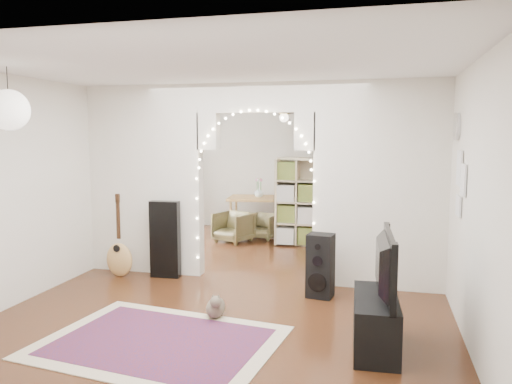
% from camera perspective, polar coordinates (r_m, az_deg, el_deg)
% --- Properties ---
extents(floor, '(7.50, 7.50, 0.00)m').
position_cam_1_polar(floor, '(7.11, -0.01, -9.83)').
color(floor, black).
rests_on(floor, ground).
extents(ceiling, '(5.00, 7.50, 0.02)m').
position_cam_1_polar(ceiling, '(6.85, -0.01, 12.38)').
color(ceiling, white).
rests_on(ceiling, wall_back).
extents(wall_back, '(5.00, 0.02, 2.70)m').
position_cam_1_polar(wall_back, '(10.52, 5.00, 2.98)').
color(wall_back, silver).
rests_on(wall_back, floor).
extents(wall_front, '(5.00, 0.02, 2.70)m').
position_cam_1_polar(wall_front, '(3.38, -15.81, -4.94)').
color(wall_front, silver).
rests_on(wall_front, floor).
extents(wall_left, '(0.02, 7.50, 2.70)m').
position_cam_1_polar(wall_left, '(7.84, -18.02, 1.45)').
color(wall_left, silver).
rests_on(wall_left, floor).
extents(wall_right, '(0.02, 7.50, 2.70)m').
position_cam_1_polar(wall_right, '(6.70, 21.22, 0.49)').
color(wall_right, silver).
rests_on(wall_right, floor).
extents(divider_wall, '(5.00, 0.20, 2.70)m').
position_cam_1_polar(divider_wall, '(6.84, -0.01, 1.69)').
color(divider_wall, silver).
rests_on(divider_wall, floor).
extents(fairy_lights, '(1.64, 0.04, 1.60)m').
position_cam_1_polar(fairy_lights, '(6.71, -0.28, 2.67)').
color(fairy_lights, '#FFEABF').
rests_on(fairy_lights, divider_wall).
extents(window, '(0.04, 1.20, 1.40)m').
position_cam_1_polar(window, '(9.39, -12.05, 3.34)').
color(window, white).
rests_on(window, wall_left).
extents(wall_clock, '(0.03, 0.31, 0.31)m').
position_cam_1_polar(wall_clock, '(6.07, 22.02, 6.97)').
color(wall_clock, white).
rests_on(wall_clock, wall_right).
extents(picture_frames, '(0.02, 0.50, 0.70)m').
position_cam_1_polar(picture_frames, '(5.69, 22.30, 0.96)').
color(picture_frames, white).
rests_on(picture_frames, wall_right).
extents(paper_lantern, '(0.40, 0.40, 0.40)m').
position_cam_1_polar(paper_lantern, '(5.52, -26.40, 8.40)').
color(paper_lantern, white).
rests_on(paper_lantern, ceiling).
extents(ceiling_fan, '(1.10, 1.10, 0.30)m').
position_cam_1_polar(ceiling_fan, '(8.78, 3.22, 9.14)').
color(ceiling_fan, gold).
rests_on(ceiling_fan, ceiling).
extents(area_rug, '(2.42, 1.94, 0.02)m').
position_cam_1_polar(area_rug, '(5.14, -10.99, -16.46)').
color(area_rug, maroon).
rests_on(area_rug, floor).
extents(guitar_case, '(0.42, 0.16, 1.09)m').
position_cam_1_polar(guitar_case, '(7.15, -10.35, -5.35)').
color(guitar_case, black).
rests_on(guitar_case, floor).
extents(acoustic_guitar, '(0.42, 0.19, 1.00)m').
position_cam_1_polar(acoustic_guitar, '(7.35, -15.39, -6.00)').
color(acoustic_guitar, tan).
rests_on(acoustic_guitar, floor).
extents(tabby_cat, '(0.29, 0.46, 0.31)m').
position_cam_1_polar(tabby_cat, '(5.64, -4.62, -12.96)').
color(tabby_cat, brown).
rests_on(tabby_cat, floor).
extents(floor_speaker, '(0.35, 0.32, 0.79)m').
position_cam_1_polar(floor_speaker, '(6.28, 7.36, -8.36)').
color(floor_speaker, black).
rests_on(floor_speaker, floor).
extents(media_console, '(0.45, 1.02, 0.50)m').
position_cam_1_polar(media_console, '(4.98, 13.49, -14.28)').
color(media_console, black).
rests_on(media_console, floor).
extents(tv, '(0.20, 1.08, 0.62)m').
position_cam_1_polar(tv, '(4.81, 13.67, -8.04)').
color(tv, black).
rests_on(tv, media_console).
extents(bookcase, '(1.58, 0.98, 1.59)m').
position_cam_1_polar(bookcase, '(8.98, 7.20, -1.22)').
color(bookcase, beige).
rests_on(bookcase, floor).
extents(dining_table, '(1.29, 0.94, 0.76)m').
position_cam_1_polar(dining_table, '(10.05, 0.33, -0.99)').
color(dining_table, brown).
rests_on(dining_table, floor).
extents(flower_vase, '(0.20, 0.20, 0.19)m').
position_cam_1_polar(flower_vase, '(10.03, 0.33, -0.03)').
color(flower_vase, white).
rests_on(flower_vase, dining_table).
extents(dining_chair_left, '(0.78, 0.79, 0.56)m').
position_cam_1_polar(dining_chair_left, '(9.38, -2.63, -4.03)').
color(dining_chair_left, '#4A4225').
rests_on(dining_chair_left, floor).
extents(dining_chair_right, '(0.61, 0.63, 0.48)m').
position_cam_1_polar(dining_chair_right, '(9.68, 0.77, -3.93)').
color(dining_chair_right, '#4A4225').
rests_on(dining_chair_right, floor).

